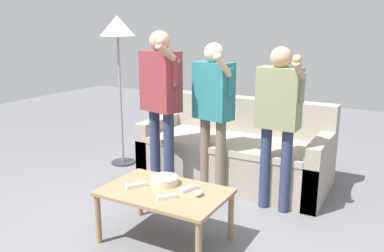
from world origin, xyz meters
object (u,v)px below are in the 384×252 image
object	(u,v)px
snack_bowl	(164,180)
couch	(235,153)
floor_lamp	(118,34)
game_remote_wand_spare	(137,185)
player_center	(213,102)
game_remote_wand_near	(188,189)
coffee_table	(165,197)
game_remote_nunchuk	(199,193)
game_remote_wand_far	(167,197)
player_right	(278,110)
player_left	(161,93)

from	to	relation	value
snack_bowl	couch	bearing A→B (deg)	88.46
floor_lamp	game_remote_wand_spare	size ratio (longest dim) A/B	10.85
player_center	game_remote_wand_near	size ratio (longest dim) A/B	9.63
snack_bowl	coffee_table	bearing A→B (deg)	-56.51
game_remote_nunchuk	player_center	distance (m)	1.08
floor_lamp	game_remote_wand_far	bearing A→B (deg)	-42.55
game_remote_wand_near	couch	bearing A→B (deg)	98.08
couch	game_remote_wand_far	distance (m)	1.55
couch	game_remote_wand_far	world-z (taller)	couch
game_remote_wand_far	player_right	bearing A→B (deg)	66.74
game_remote_wand_near	game_remote_wand_spare	size ratio (longest dim) A/B	0.96
player_left	game_remote_wand_near	bearing A→B (deg)	-45.50
game_remote_nunchuk	player_right	distance (m)	1.05
couch	game_remote_nunchuk	world-z (taller)	couch
couch	game_remote_wand_far	bearing A→B (deg)	-85.18
floor_lamp	player_right	world-z (taller)	floor_lamp
floor_lamp	player_center	bearing A→B (deg)	-13.51
game_remote_nunchuk	couch	bearing A→B (deg)	102.22
player_right	floor_lamp	bearing A→B (deg)	170.41
coffee_table	game_remote_wand_spare	bearing A→B (deg)	-166.99
game_remote_nunchuk	floor_lamp	xyz separation A→B (m)	(-1.68, 1.23, 1.07)
game_remote_nunchuk	player_left	world-z (taller)	player_left
game_remote_wand_far	floor_lamp	bearing A→B (deg)	137.45
game_remote_nunchuk	player_center	bearing A→B (deg)	110.26
couch	player_center	bearing A→B (deg)	-94.12
player_right	game_remote_wand_spare	bearing A→B (deg)	-127.83
game_remote_nunchuk	game_remote_wand_far	size ratio (longest dim) A/B	0.64
coffee_table	snack_bowl	distance (m)	0.15
coffee_table	snack_bowl	xyz separation A→B (m)	(-0.07, 0.11, 0.08)
floor_lamp	couch	bearing A→B (deg)	6.39
player_right	player_center	bearing A→B (deg)	179.22
game_remote_nunchuk	player_right	world-z (taller)	player_right
couch	game_remote_nunchuk	distance (m)	1.42
couch	player_left	world-z (taller)	player_left
game_remote_nunchuk	player_left	distance (m)	1.24
player_center	player_right	distance (m)	0.62
player_right	game_remote_wand_near	xyz separation A→B (m)	(-0.39, -0.85, -0.48)
couch	player_right	distance (m)	0.97
snack_bowl	game_remote_wand_spare	xyz separation A→B (m)	(-0.15, -0.16, -0.01)
player_center	game_remote_wand_spare	world-z (taller)	player_center
player_center	game_remote_wand_far	distance (m)	1.18
player_left	game_remote_wand_near	distance (m)	1.15
couch	game_remote_wand_spare	distance (m)	1.49
game_remote_wand_spare	player_right	bearing A→B (deg)	52.17
couch	player_center	distance (m)	0.78
game_remote_wand_spare	player_center	bearing A→B (deg)	81.45
snack_bowl	player_right	xyz separation A→B (m)	(0.62, 0.83, 0.46)
game_remote_nunchuk	player_left	xyz separation A→B (m)	(-0.81, 0.76, 0.54)
snack_bowl	game_remote_wand_spare	distance (m)	0.22
coffee_table	game_remote_wand_spare	size ratio (longest dim) A/B	5.84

